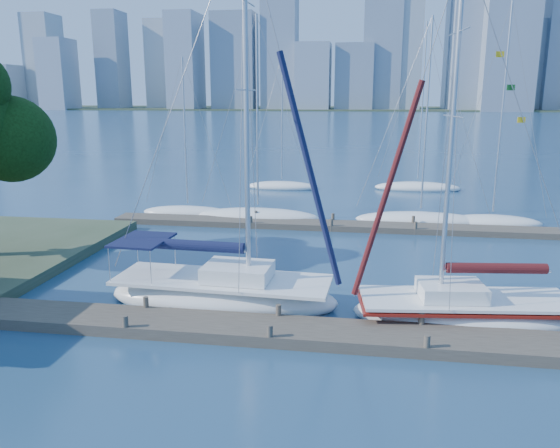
# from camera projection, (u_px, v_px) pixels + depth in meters

# --- Properties ---
(ground) EXTENTS (700.00, 700.00, 0.00)m
(ground) POSITION_uv_depth(u_px,v_px,m) (274.00, 336.00, 18.81)
(ground) COLOR navy
(ground) RESTS_ON ground
(near_dock) EXTENTS (26.00, 2.00, 0.40)m
(near_dock) POSITION_uv_depth(u_px,v_px,m) (274.00, 331.00, 18.77)
(near_dock) COLOR #433B31
(near_dock) RESTS_ON ground
(far_dock) EXTENTS (30.00, 1.80, 0.36)m
(far_dock) POSITION_uv_depth(u_px,v_px,m) (348.00, 226.00, 33.86)
(far_dock) COLOR #433B31
(far_dock) RESTS_ON ground
(far_shore) EXTENTS (800.00, 100.00, 1.50)m
(far_shore) POSITION_uv_depth(u_px,v_px,m) (362.00, 109.00, 326.51)
(far_shore) COLOR #38472D
(far_shore) RESTS_ON ground
(sailboat_navy) EXTENTS (9.30, 3.44, 14.83)m
(sailboat_navy) POSITION_uv_depth(u_px,v_px,m) (222.00, 278.00, 21.45)
(sailboat_navy) COLOR white
(sailboat_navy) RESTS_ON ground
(sailboat_maroon) EXTENTS (8.37, 3.59, 13.27)m
(sailboat_maroon) POSITION_uv_depth(u_px,v_px,m) (466.00, 295.00, 19.72)
(sailboat_maroon) COLOR white
(sailboat_maroon) RESTS_ON ground
(bg_boat_0) EXTENTS (6.67, 2.83, 10.83)m
(bg_boat_0) POSITION_uv_depth(u_px,v_px,m) (188.00, 212.00, 37.68)
(bg_boat_0) COLOR white
(bg_boat_0) RESTS_ON ground
(bg_boat_1) EXTENTS (8.54, 3.87, 13.33)m
(bg_boat_1) POSITION_uv_depth(u_px,v_px,m) (258.00, 216.00, 36.23)
(bg_boat_1) COLOR white
(bg_boat_1) RESTS_ON ground
(bg_boat_3) EXTENTS (8.54, 3.36, 13.09)m
(bg_boat_3) POSITION_uv_depth(u_px,v_px,m) (420.00, 220.00, 35.21)
(bg_boat_3) COLOR white
(bg_boat_3) RESTS_ON ground
(bg_boat_4) EXTENTS (6.47, 3.81, 13.78)m
(bg_boat_4) POSITION_uv_depth(u_px,v_px,m) (492.00, 222.00, 34.63)
(bg_boat_4) COLOR white
(bg_boat_4) RESTS_ON ground
(bg_boat_6) EXTENTS (6.56, 3.78, 11.70)m
(bg_boat_6) POSITION_uv_depth(u_px,v_px,m) (282.00, 186.00, 48.42)
(bg_boat_6) COLOR white
(bg_boat_6) RESTS_ON ground
(bg_boat_7) EXTENTS (7.64, 4.89, 14.34)m
(bg_boat_7) POSITION_uv_depth(u_px,v_px,m) (418.00, 187.00, 47.73)
(bg_boat_7) COLOR white
(bg_boat_7) RESTS_ON ground
(skyline) EXTENTS (503.08, 51.31, 113.22)m
(skyline) POSITION_uv_depth(u_px,v_px,m) (411.00, 41.00, 286.07)
(skyline) COLOR #8393A9
(skyline) RESTS_ON ground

